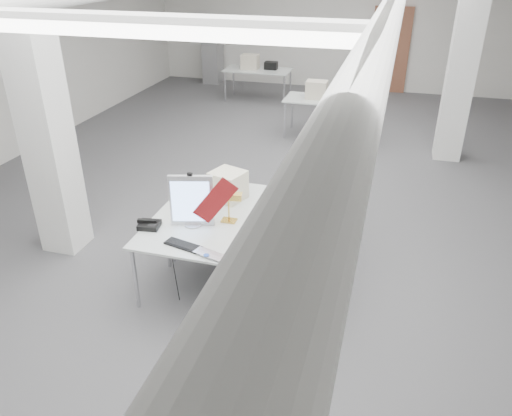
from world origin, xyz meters
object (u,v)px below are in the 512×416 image
at_px(bankers_lamp, 229,207).
at_px(beige_monitor, 228,185).
at_px(seated_person, 311,175).
at_px(office_chair, 310,199).
at_px(desk_main, 224,239).
at_px(monitor, 192,201).
at_px(desk_phone, 149,225).
at_px(architect_lamp, 321,177).
at_px(laptop, 206,257).

relative_size(bankers_lamp, beige_monitor, 0.99).
bearing_deg(seated_person, office_chair, 74.08).
bearing_deg(desk_main, monitor, 156.28).
xyz_separation_m(seated_person, monitor, (-1.03, -1.31, 0.14)).
distance_m(monitor, desk_phone, 0.52).
distance_m(beige_monitor, architect_lamp, 1.15).
bearing_deg(desk_phone, monitor, 15.29).
height_order(office_chair, laptop, office_chair).
bearing_deg(architect_lamp, office_chair, 118.27).
distance_m(office_chair, monitor, 1.77).
bearing_deg(bankers_lamp, seated_person, 49.77).
bearing_deg(beige_monitor, laptop, -61.76).
height_order(laptop, desk_phone, desk_phone).
height_order(seated_person, desk_phone, seated_person).
relative_size(desk_main, beige_monitor, 5.04).
height_order(office_chair, seated_person, seated_person).
xyz_separation_m(office_chair, monitor, (-1.03, -1.36, 0.49)).
bearing_deg(desk_phone, bankers_lamp, 16.86).
height_order(desk_main, beige_monitor, beige_monitor).
xyz_separation_m(monitor, architect_lamp, (1.26, 0.55, 0.19)).
xyz_separation_m(seated_person, architect_lamp, (0.23, -0.76, 0.33)).
distance_m(office_chair, seated_person, 0.36).
bearing_deg(beige_monitor, architect_lamp, 11.36).
distance_m(monitor, architect_lamp, 1.39).
relative_size(desk_main, laptop, 5.68).
height_order(monitor, laptop, monitor).
height_order(desk_main, laptop, laptop).
bearing_deg(bankers_lamp, beige_monitor, 100.30).
height_order(office_chair, architect_lamp, architect_lamp).
bearing_deg(laptop, seated_person, 87.22).
bearing_deg(desk_phone, office_chair, 38.60).
bearing_deg(bankers_lamp, desk_main, -88.82).
bearing_deg(desk_main, office_chair, 68.06).
bearing_deg(desk_phone, architect_lamp, 15.33).
bearing_deg(seated_person, beige_monitor, -160.72).
relative_size(laptop, architect_lamp, 0.34).
relative_size(desk_main, desk_phone, 8.30).
xyz_separation_m(office_chair, seated_person, (0.00, -0.05, 0.35)).
height_order(laptop, beige_monitor, beige_monitor).
relative_size(desk_main, architect_lamp, 1.91).
bearing_deg(beige_monitor, monitor, -84.11).
bearing_deg(monitor, desk_phone, -171.38).
bearing_deg(desk_main, architect_lamp, 40.53).
height_order(office_chair, beige_monitor, beige_monitor).
distance_m(office_chair, architect_lamp, 1.08).
bearing_deg(beige_monitor, desk_phone, -104.55).
relative_size(desk_phone, beige_monitor, 0.61).
height_order(monitor, desk_phone, monitor).
relative_size(monitor, laptop, 1.80).
distance_m(desk_main, laptop, 0.39).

